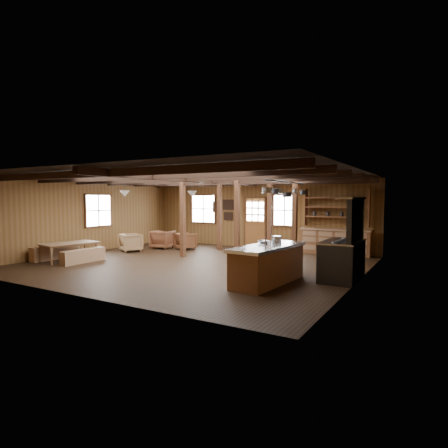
{
  "coord_description": "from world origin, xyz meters",
  "views": [
    {
      "loc": [
        6.78,
        -9.72,
        2.1
      ],
      "look_at": [
        0.44,
        1.11,
        1.22
      ],
      "focal_mm": 30.0,
      "sensor_mm": 36.0,
      "label": 1
    }
  ],
  "objects_px": {
    "kitchen_island": "(268,264)",
    "armchair_b": "(185,241)",
    "armchair_c": "(131,243)",
    "dining_table": "(70,252)",
    "armchair_a": "(163,239)",
    "commercial_range": "(344,254)"
  },
  "relations": [
    {
      "from": "armchair_c",
      "to": "armchair_b",
      "type": "bearing_deg",
      "value": -103.37
    },
    {
      "from": "dining_table",
      "to": "armchair_c",
      "type": "height_order",
      "value": "armchair_c"
    },
    {
      "from": "kitchen_island",
      "to": "armchair_a",
      "type": "distance_m",
      "value": 7.3
    },
    {
      "from": "commercial_range",
      "to": "kitchen_island",
      "type": "bearing_deg",
      "value": -139.28
    },
    {
      "from": "commercial_range",
      "to": "armchair_b",
      "type": "distance_m",
      "value": 7.4
    },
    {
      "from": "armchair_a",
      "to": "armchair_b",
      "type": "height_order",
      "value": "armchair_a"
    },
    {
      "from": "armchair_a",
      "to": "armchair_b",
      "type": "relative_size",
      "value": 1.11
    },
    {
      "from": "dining_table",
      "to": "armchair_b",
      "type": "distance_m",
      "value": 4.55
    },
    {
      "from": "armchair_a",
      "to": "armchair_b",
      "type": "distance_m",
      "value": 0.98
    },
    {
      "from": "armchair_a",
      "to": "armchair_c",
      "type": "xyz_separation_m",
      "value": [
        -0.51,
        -1.31,
        -0.02
      ]
    },
    {
      "from": "commercial_range",
      "to": "armchair_a",
      "type": "xyz_separation_m",
      "value": [
        -7.85,
        2.33,
        -0.3
      ]
    },
    {
      "from": "armchair_a",
      "to": "armchair_c",
      "type": "bearing_deg",
      "value": 60.54
    },
    {
      "from": "kitchen_island",
      "to": "armchair_a",
      "type": "relative_size",
      "value": 3.11
    },
    {
      "from": "kitchen_island",
      "to": "armchair_a",
      "type": "bearing_deg",
      "value": 154.84
    },
    {
      "from": "dining_table",
      "to": "armchair_b",
      "type": "bearing_deg",
      "value": -10.23
    },
    {
      "from": "commercial_range",
      "to": "armchair_c",
      "type": "relative_size",
      "value": 2.74
    },
    {
      "from": "commercial_range",
      "to": "armchair_a",
      "type": "distance_m",
      "value": 8.2
    },
    {
      "from": "commercial_range",
      "to": "armchair_c",
      "type": "distance_m",
      "value": 8.43
    },
    {
      "from": "commercial_range",
      "to": "armchair_b",
      "type": "relative_size",
      "value": 2.85
    },
    {
      "from": "armchair_a",
      "to": "armchair_c",
      "type": "distance_m",
      "value": 1.41
    },
    {
      "from": "kitchen_island",
      "to": "armchair_b",
      "type": "relative_size",
      "value": 3.45
    },
    {
      "from": "kitchen_island",
      "to": "armchair_c",
      "type": "distance_m",
      "value": 7.23
    }
  ]
}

